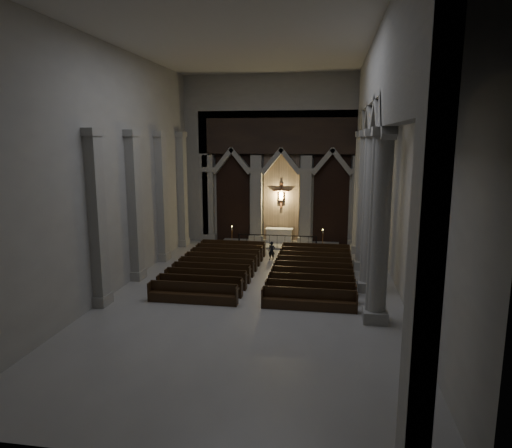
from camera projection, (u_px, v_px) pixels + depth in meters
The scene contains 11 objects.
room at pixel (255, 138), 21.07m from camera, with size 24.00×24.10×12.00m.
sanctuary_wall at pixel (281, 152), 32.44m from camera, with size 14.00×0.77×12.00m.
right_arcade at pixel (375, 133), 21.45m from camera, with size 1.00×24.00×12.00m.
left_pilasters at pixel (149, 203), 26.20m from camera, with size 0.60×13.00×8.03m.
sanctuary_step at pixel (279, 245), 32.74m from camera, with size 8.50×2.60×0.15m, color #98968E.
altar at pixel (279, 235), 33.21m from camera, with size 1.96×0.78×0.99m.
altar_rail at pixel (277, 240), 31.41m from camera, with size 5.44×0.09×1.07m.
candle_stand_left at pixel (232, 243), 31.61m from camera, with size 0.27×0.27×1.63m.
candle_stand_right at pixel (323, 245), 31.16m from camera, with size 0.25×0.25×1.51m.
pews at pixel (264, 272), 25.25m from camera, with size 9.67×9.49×0.95m.
worshipper at pixel (272, 251), 28.79m from camera, with size 0.43×0.28×1.18m, color black.
Camera 1 is at (3.46, -21.16, 7.56)m, focal length 32.00 mm.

